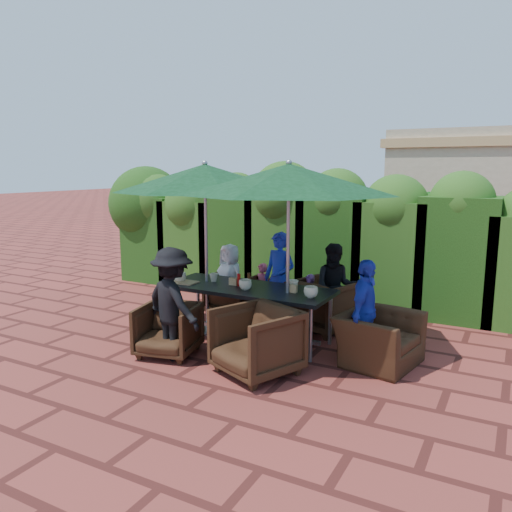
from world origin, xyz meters
The scene contains 31 objects.
ground centered at (0.00, 0.00, 0.00)m, with size 80.00×80.00×0.00m, color maroon.
dining_table centered at (0.10, -0.16, 0.68)m, with size 2.35×0.90×0.75m.
umbrella_left centered at (-0.60, -0.12, 2.21)m, with size 2.53×2.53×2.46m.
umbrella_right centered at (0.71, -0.19, 2.21)m, with size 2.78×2.78×2.46m.
chair_far_left centered at (-0.71, 0.81, 0.38)m, with size 0.73×0.68×0.75m, color black.
chair_far_mid centered at (0.17, 0.91, 0.35)m, with size 0.67×0.63×0.69m, color black.
chair_far_right centered at (0.87, 0.72, 0.42)m, with size 0.81×0.76×0.83m, color black.
chair_near_left centered at (-0.51, -1.14, 0.36)m, with size 0.70×0.66×0.72m, color black.
chair_near_right centered at (0.76, -1.14, 0.43)m, with size 0.84×0.78×0.86m, color black.
chair_end_right centered at (1.92, -0.16, 0.42)m, with size 0.96×0.62×0.84m, color black.
adult_far_left centered at (-0.74, 0.76, 0.58)m, with size 0.57×0.34×1.16m, color white.
adult_far_mid centered at (0.17, 0.70, 0.71)m, with size 0.51×0.41×1.41m, color #2031B0.
adult_far_right centered at (1.03, 0.78, 0.64)m, with size 0.62×0.38×1.29m, color black.
adult_near_left centered at (-0.40, -1.17, 0.70)m, with size 0.90×0.41×1.40m, color black.
adult_end_right centered at (1.76, -0.24, 0.64)m, with size 0.76×0.38×1.29m, color #2031B0.
child_left centered at (-0.25, 0.95, 0.43)m, with size 0.31×0.25×0.86m, color #F15576.
child_right centered at (0.61, 0.83, 0.39)m, with size 0.28×0.23×0.79m, color #934BA3.
pedestrian_a centered at (1.78, 4.07, 0.96)m, with size 1.79×0.64×1.92m, color #298223.
pedestrian_b centered at (2.56, 4.50, 0.89)m, with size 0.85×0.52×1.77m, color #F15576.
pedestrian_c centered at (3.18, 4.19, 0.84)m, with size 1.08×0.49×1.69m, color gray.
cup_a centered at (-0.91, -0.34, 0.82)m, with size 0.17×0.17×0.14m, color beige.
cup_b centered at (-0.49, -0.10, 0.81)m, with size 0.13×0.13×0.12m, color beige.
cup_c centered at (0.15, -0.31, 0.82)m, with size 0.18×0.18×0.14m, color beige.
cup_d centered at (0.72, -0.03, 0.82)m, with size 0.15×0.15×0.14m, color beige.
cup_e centered at (1.07, -0.28, 0.82)m, with size 0.18×0.18×0.14m, color beige.
ketchup_bottle centered at (-0.04, -0.16, 0.83)m, with size 0.04×0.04×0.17m, color #B20C0A.
sauce_bottle centered at (0.05, -0.03, 0.83)m, with size 0.04×0.04×0.17m, color #4C230C.
serving_tray centered at (-0.81, -0.36, 0.76)m, with size 0.35×0.25×0.02m, color #AC8253.
number_block_left centered at (-0.13, -0.15, 0.80)m, with size 0.12×0.06×0.10m, color tan.
number_block_right centered at (0.76, -0.14, 0.80)m, with size 0.12×0.06×0.10m, color tan.
hedge_wall centered at (-0.23, 2.32, 1.32)m, with size 9.10×1.60×2.48m.
Camera 1 is at (3.33, -5.96, 2.35)m, focal length 35.00 mm.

